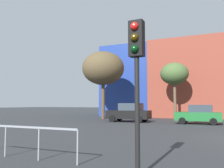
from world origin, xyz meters
The scene contains 6 objects.
parked_car_0 centered at (-10.10, 8.92, 0.90)m, with size 4.20×2.06×1.82m.
parked_car_1 centered at (-3.67, 8.92, 0.83)m, with size 3.86×1.89×1.67m.
traffic_light_near_left centered at (-3.89, -7.88, 2.80)m, with size 0.37×0.37×3.80m.
bare_tree_0 centered at (-6.44, 13.67, 5.06)m, with size 3.10×3.10×6.35m.
bare_tree_1 centered at (-14.49, 12.08, 5.96)m, with size 5.00×5.00×7.99m.
pedestrian_railing centered at (-7.93, -7.43, 0.80)m, with size 4.25×0.06×1.03m.
Camera 1 is at (-2.10, -13.43, 1.74)m, focal length 38.48 mm.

